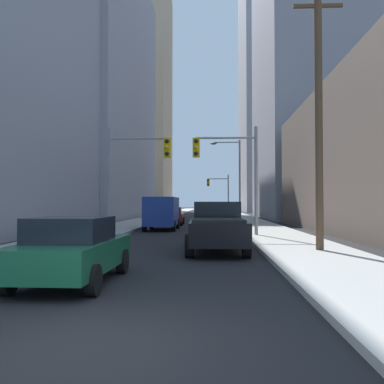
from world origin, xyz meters
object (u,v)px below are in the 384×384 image
(cargo_van_blue, at_px, (162,211))
(traffic_signal_far_right, at_px, (219,188))
(sedan_green, at_px, (72,250))
(traffic_signal_near_left, at_px, (136,163))
(traffic_signal_near_right, at_px, (228,163))
(pickup_truck_black, at_px, (217,227))
(sedan_red, at_px, (172,216))
(sedan_navy, at_px, (214,223))

(cargo_van_blue, distance_m, traffic_signal_far_right, 31.96)
(cargo_van_blue, distance_m, sedan_green, 19.05)
(traffic_signal_near_left, bearing_deg, sedan_green, -85.81)
(cargo_van_blue, relative_size, traffic_signal_near_right, 0.87)
(pickup_truck_black, distance_m, sedan_red, 19.53)
(pickup_truck_black, distance_m, traffic_signal_near_right, 7.31)
(pickup_truck_black, distance_m, sedan_green, 7.30)
(traffic_signal_far_right, bearing_deg, cargo_van_blue, -98.11)
(traffic_signal_far_right, bearing_deg, pickup_truck_black, -91.12)
(traffic_signal_near_left, height_order, traffic_signal_far_right, same)
(cargo_van_blue, bearing_deg, sedan_red, 89.60)
(sedan_green, bearing_deg, cargo_van_blue, 90.67)
(sedan_navy, distance_m, sedan_red, 12.68)
(traffic_signal_near_right, bearing_deg, sedan_navy, 152.48)
(sedan_red, xyz_separation_m, traffic_signal_far_right, (4.45, 24.91, 3.24))
(pickup_truck_black, height_order, cargo_van_blue, cargo_van_blue)
(sedan_navy, relative_size, sedan_red, 0.99)
(sedan_green, bearing_deg, traffic_signal_near_right, 72.49)
(traffic_signal_near_right, bearing_deg, traffic_signal_near_left, -180.00)
(pickup_truck_black, xyz_separation_m, sedan_red, (-3.58, 19.19, -0.16))
(sedan_red, distance_m, traffic_signal_far_right, 25.51)
(sedan_red, xyz_separation_m, traffic_signal_near_right, (4.29, -12.61, 3.26))
(cargo_van_blue, distance_m, traffic_signal_near_right, 7.89)
(pickup_truck_black, distance_m, cargo_van_blue, 13.10)
(cargo_van_blue, distance_m, sedan_red, 6.63)
(traffic_signal_near_left, bearing_deg, pickup_truck_black, -56.47)
(traffic_signal_near_left, xyz_separation_m, traffic_signal_far_right, (5.23, 37.52, -0.01))
(sedan_red, relative_size, traffic_signal_near_right, 0.71)
(traffic_signal_near_right, bearing_deg, sedan_red, 108.79)
(cargo_van_blue, distance_m, sedan_navy, 6.63)
(sedan_navy, bearing_deg, cargo_van_blue, 122.35)
(sedan_red, relative_size, traffic_signal_near_left, 0.71)
(pickup_truck_black, relative_size, traffic_signal_near_left, 0.91)
(traffic_signal_near_right, distance_m, traffic_signal_far_right, 37.52)
(sedan_red, bearing_deg, pickup_truck_black, -79.43)
(traffic_signal_far_right, bearing_deg, sedan_navy, -91.48)
(sedan_red, xyz_separation_m, traffic_signal_near_left, (-0.78, -12.61, 3.26))
(sedan_red, bearing_deg, traffic_signal_far_right, 79.88)
(sedan_green, xyz_separation_m, sedan_red, (-0.18, 25.65, 0.00))
(pickup_truck_black, relative_size, sedan_green, 1.29)
(sedan_navy, xyz_separation_m, traffic_signal_near_right, (0.80, -0.42, 3.26))
(sedan_red, relative_size, traffic_signal_far_right, 0.71)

